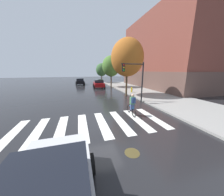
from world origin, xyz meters
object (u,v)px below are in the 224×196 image
at_px(street_tree_near, 127,58).
at_px(street_tree_mid, 111,66).
at_px(fire_hydrant, 132,90).
at_px(sedan_mid, 99,84).
at_px(street_tree_far, 102,70).
at_px(cyclist, 132,105).
at_px(manhole_cover, 132,153).
at_px(traffic_light_near, 135,76).
at_px(sedan_far, 80,81).

bearing_deg(street_tree_near, street_tree_mid, 88.68).
height_order(fire_hydrant, street_tree_mid, street_tree_mid).
distance_m(sedan_mid, street_tree_mid, 4.19).
xyz_separation_m(sedan_mid, street_tree_far, (2.27, 8.34, 2.72)).
bearing_deg(cyclist, manhole_cover, -115.34).
relative_size(cyclist, street_tree_mid, 0.28).
distance_m(traffic_light_near, street_tree_far, 20.55).
relative_size(manhole_cover, fire_hydrant, 0.82).
relative_size(sedan_far, street_tree_mid, 0.73).
distance_m(manhole_cover, street_tree_mid, 19.73).
bearing_deg(sedan_mid, street_tree_mid, -10.50).
height_order(manhole_cover, street_tree_mid, street_tree_mid).
xyz_separation_m(sedan_mid, street_tree_mid, (2.46, -0.45, 3.37)).
bearing_deg(manhole_cover, street_tree_mid, 76.90).
bearing_deg(street_tree_mid, sedan_mid, 169.50).
xyz_separation_m(sedan_mid, street_tree_near, (2.26, -8.71, 4.14)).
relative_size(cyclist, street_tree_near, 0.23).
height_order(manhole_cover, sedan_far, sedan_far).
bearing_deg(sedan_far, street_tree_near, -69.16).
xyz_separation_m(sedan_far, street_tree_mid, (5.97, -6.93, 3.39)).
xyz_separation_m(sedan_mid, sedan_far, (-3.51, 6.47, -0.02)).
xyz_separation_m(traffic_light_near, street_tree_far, (0.54, 20.54, 0.69)).
relative_size(sedan_mid, street_tree_mid, 0.76).
height_order(cyclist, traffic_light_near, traffic_light_near).
bearing_deg(street_tree_far, sedan_far, -162.10).
relative_size(fire_hydrant, street_tree_far, 0.15).
bearing_deg(sedan_far, street_tree_far, 17.90).
bearing_deg(manhole_cover, street_tree_near, 68.35).
bearing_deg(street_tree_near, cyclist, -109.41).
distance_m(sedan_mid, cyclist, 15.37).
relative_size(cyclist, fire_hydrant, 2.19).
xyz_separation_m(street_tree_near, street_tree_far, (0.01, 17.05, -1.41)).
height_order(fire_hydrant, street_tree_far, street_tree_far).
distance_m(street_tree_near, street_tree_far, 17.11).
height_order(fire_hydrant, street_tree_near, street_tree_near).
bearing_deg(street_tree_near, sedan_mid, 104.57).
bearing_deg(street_tree_mid, traffic_light_near, -93.55).
xyz_separation_m(fire_hydrant, street_tree_mid, (-1.33, 6.76, 3.66)).
relative_size(traffic_light_near, street_tree_mid, 0.68).
height_order(sedan_mid, street_tree_near, street_tree_near).
bearing_deg(fire_hydrant, sedan_far, 118.05).
height_order(street_tree_near, street_tree_mid, street_tree_near).
bearing_deg(manhole_cover, street_tree_far, 81.37).
xyz_separation_m(sedan_far, traffic_light_near, (5.24, -18.67, 2.06)).
distance_m(fire_hydrant, street_tree_far, 15.92).
bearing_deg(fire_hydrant, cyclist, -115.37).
bearing_deg(street_tree_far, fire_hydrant, -84.46).
bearing_deg(fire_hydrant, street_tree_mid, 101.10).
relative_size(sedan_mid, street_tree_near, 0.64).
bearing_deg(cyclist, street_tree_far, 84.33).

